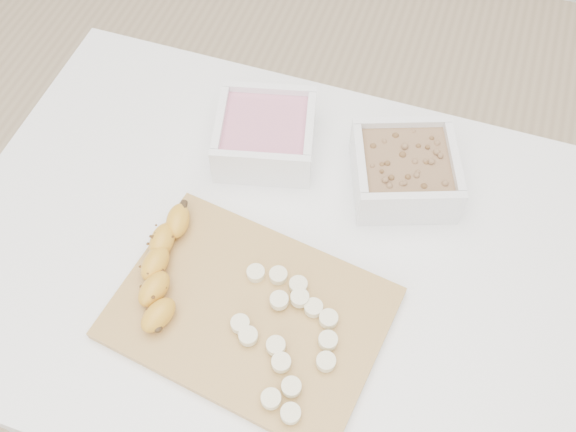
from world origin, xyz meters
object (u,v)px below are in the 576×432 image
(bowl_granola, at_px, (405,170))
(table, at_px, (282,282))
(bowl_yogurt, at_px, (265,134))
(banana, at_px, (163,268))
(cutting_board, at_px, (250,313))

(bowl_granola, bearing_deg, table, -127.69)
(table, height_order, bowl_granola, bowl_granola)
(bowl_yogurt, bearing_deg, banana, -101.59)
(bowl_yogurt, relative_size, bowl_granola, 0.94)
(table, xyz_separation_m, bowl_granola, (0.14, 0.18, 0.13))
(table, relative_size, bowl_yogurt, 5.36)
(bowl_yogurt, distance_m, cutting_board, 0.30)
(cutting_board, bearing_deg, table, 84.75)
(bowl_granola, relative_size, banana, 1.01)
(table, bearing_deg, banana, -147.49)
(cutting_board, distance_m, banana, 0.14)
(cutting_board, bearing_deg, bowl_granola, 62.55)
(table, bearing_deg, bowl_yogurt, 116.21)
(bowl_yogurt, bearing_deg, table, -63.79)
(bowl_granola, height_order, cutting_board, bowl_granola)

